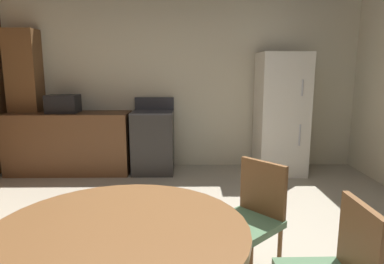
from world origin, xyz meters
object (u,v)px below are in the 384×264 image
at_px(oven_range, 153,141).
at_px(dining_table, 120,257).
at_px(microwave, 63,104).
at_px(chair_northeast, 252,214).
at_px(refrigerator, 281,114).

bearing_deg(oven_range, dining_table, -87.10).
bearing_deg(oven_range, microwave, -179.84).
distance_m(oven_range, dining_table, 3.40).
relative_size(oven_range, dining_table, 0.86).
bearing_deg(chair_northeast, microwave, -91.75).
relative_size(oven_range, microwave, 2.50).
xyz_separation_m(oven_range, microwave, (-1.30, -0.00, 0.56)).
distance_m(refrigerator, chair_northeast, 2.79).
bearing_deg(chair_northeast, dining_table, -0.00).
height_order(refrigerator, dining_table, refrigerator).
distance_m(microwave, chair_northeast, 3.54).
distance_m(oven_range, microwave, 1.42).
height_order(oven_range, refrigerator, refrigerator).
relative_size(refrigerator, microwave, 4.00).
xyz_separation_m(oven_range, dining_table, (0.17, -3.39, 0.14)).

